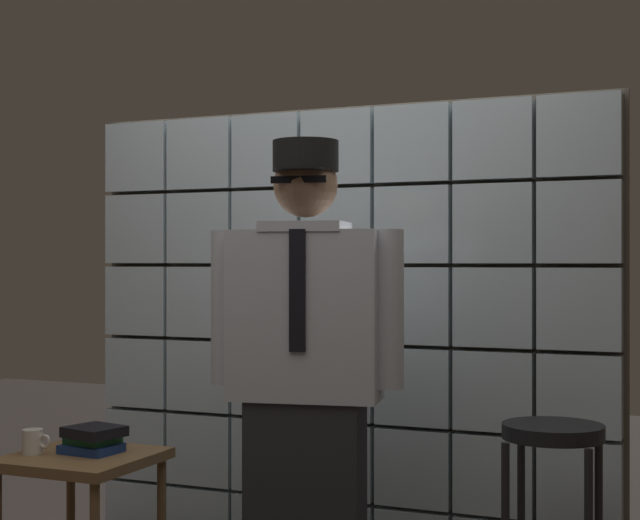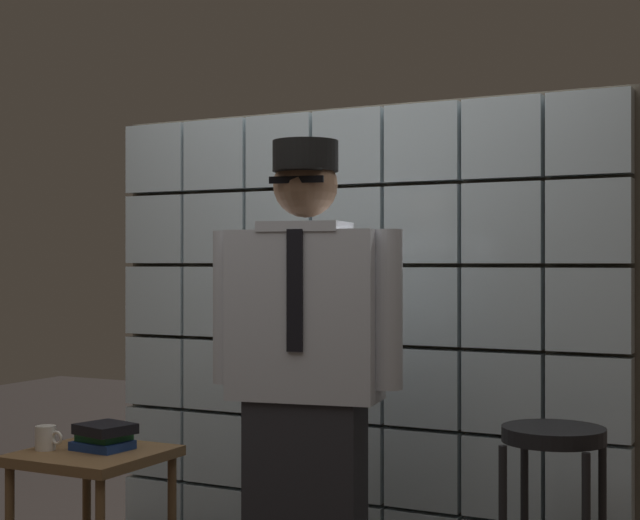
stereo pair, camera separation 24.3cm
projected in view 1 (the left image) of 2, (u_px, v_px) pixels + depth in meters
The scene contains 6 objects.
glass_block_wall at pixel (339, 343), 4.03m from camera, with size 2.32×0.10×1.99m.
standing_person at pixel (306, 379), 3.35m from camera, with size 0.70×0.34×1.74m.
bar_stool at pixel (553, 483), 3.22m from camera, with size 0.34×0.34×0.77m.
side_table at pixel (82, 474), 3.71m from camera, with size 0.52×0.52×0.58m.
book_stack at pixel (93, 439), 3.73m from camera, with size 0.24×0.22×0.10m.
coffee_mug at pixel (33, 442), 3.71m from camera, with size 0.13×0.08×0.09m.
Camera 1 is at (1.49, -2.63, 1.32)m, focal length 54.01 mm.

